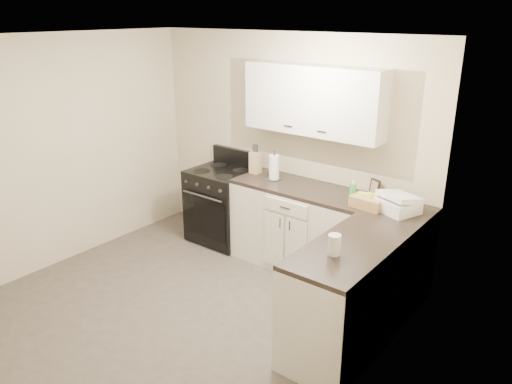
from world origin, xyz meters
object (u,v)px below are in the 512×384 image
Objects in this scene: knife_block at (255,162)px; wicker_basket at (368,202)px; paper_towel at (274,167)px; stove at (222,205)px; countertop_grill at (398,206)px.

wicker_basket is (1.50, -0.18, -0.07)m from knife_block.
wicker_basket is (1.19, -0.12, -0.09)m from paper_towel.
stove is 2.84× the size of wicker_basket.
wicker_basket is at bearing -2.54° from stove.
paper_towel reaches higher than countertop_grill.
knife_block is 1.52m from wicker_basket.
wicker_basket is 0.28m from countertop_grill.
countertop_grill is at bearing -2.40° from paper_towel.
knife_block reaches higher than wicker_basket.
paper_towel is at bearing -14.38° from knife_block.
stove is 2.28m from countertop_grill.
paper_towel is 1.47m from countertop_grill.
knife_block is (0.44, 0.10, 0.60)m from stove.
countertop_grill is at bearing -0.65° from stove.
countertop_grill is at bearing -7.18° from knife_block.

